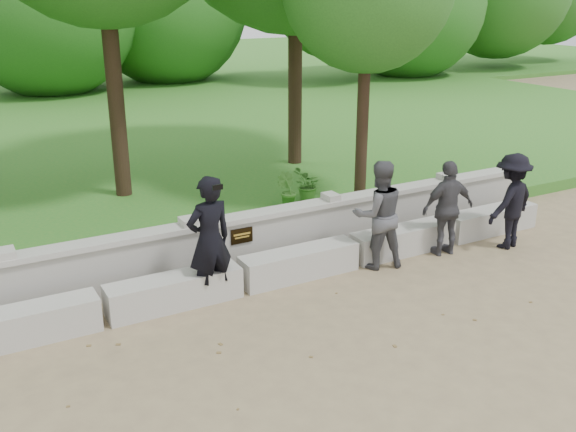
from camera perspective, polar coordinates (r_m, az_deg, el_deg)
name	(u,v)px	position (r m, az deg, el deg)	size (l,w,h in m)	color
ground	(306,350)	(8.03, 1.60, -11.85)	(80.00, 80.00, 0.00)	#907D58
lawn	(71,132)	(20.61, -18.71, 7.05)	(40.00, 22.00, 0.25)	#267023
concrete_bench	(240,277)	(9.42, -4.28, -5.40)	(11.90, 0.45, 0.45)	#A8A69F
parapet_wall	(220,246)	(9.92, -6.02, -2.65)	(12.50, 0.35, 0.90)	#9E9C95
man_main	(209,240)	(8.89, -6.99, -2.17)	(0.73, 0.65, 1.85)	black
visitor_left	(378,215)	(10.10, 8.05, 0.13)	(0.98, 0.85, 1.74)	#47474D
visitor_mid	(511,201)	(11.43, 19.19, 1.26)	(1.16, 0.82, 1.64)	black
visitor_right	(448,208)	(10.82, 14.02, 0.67)	(0.98, 0.51, 1.60)	#3E3D42
shrub_b	(287,191)	(12.15, -0.11, 2.28)	(0.38, 0.30, 0.69)	#386D25
shrub_c	(308,185)	(12.59, 1.75, 2.78)	(0.58, 0.50, 0.64)	#386D25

